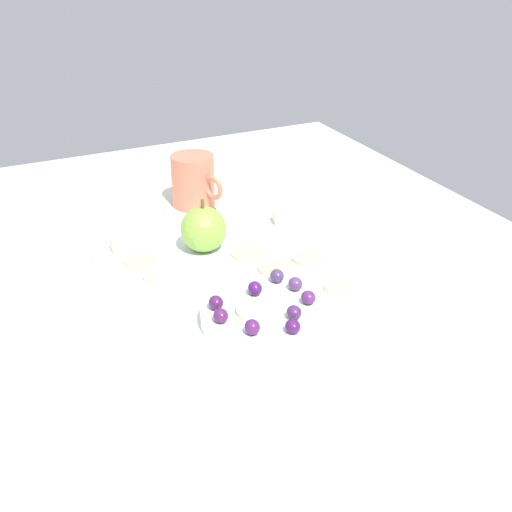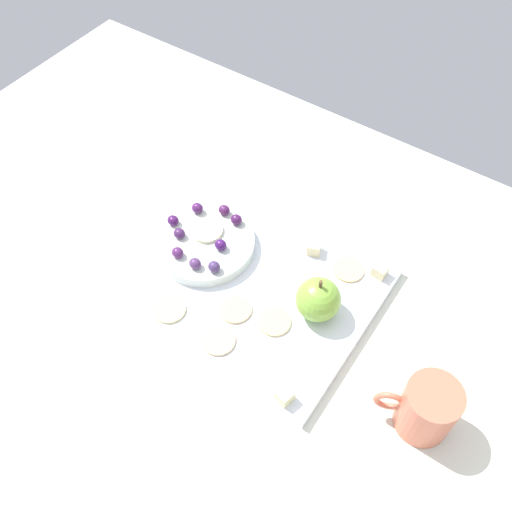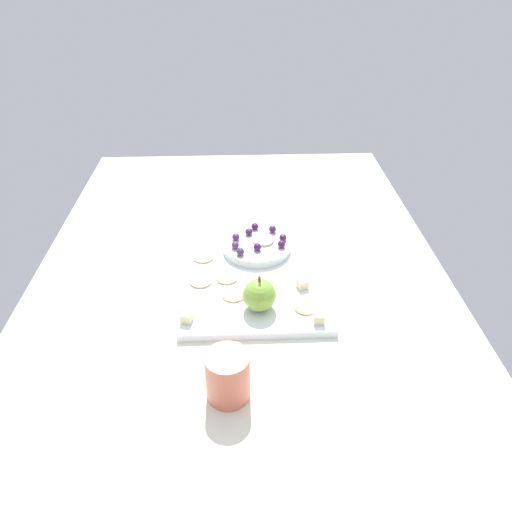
% 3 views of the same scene
% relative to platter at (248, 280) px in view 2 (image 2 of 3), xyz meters
% --- Properties ---
extents(table, '(1.31, 0.90, 0.05)m').
position_rel_platter_xyz_m(table, '(0.02, 0.03, -0.03)').
color(table, silver).
rests_on(table, ground).
extents(platter, '(0.37, 0.30, 0.02)m').
position_rel_platter_xyz_m(platter, '(0.00, 0.00, 0.00)').
color(platter, white).
rests_on(platter, table).
extents(serving_dish, '(0.15, 0.15, 0.02)m').
position_rel_platter_xyz_m(serving_dish, '(0.09, -0.01, 0.02)').
color(serving_dish, silver).
rests_on(serving_dish, platter).
extents(apple_whole, '(0.06, 0.06, 0.06)m').
position_rel_platter_xyz_m(apple_whole, '(-0.12, -0.01, 0.04)').
color(apple_whole, '#7EB13B').
rests_on(apple_whole, platter).
extents(apple_stem, '(0.01, 0.01, 0.01)m').
position_rel_platter_xyz_m(apple_stem, '(-0.12, -0.01, 0.08)').
color(apple_stem, brown).
rests_on(apple_stem, apple_whole).
extents(cheese_cube_0, '(0.02, 0.02, 0.02)m').
position_rel_platter_xyz_m(cheese_cube_0, '(-0.16, -0.11, 0.02)').
color(cheese_cube_0, beige).
rests_on(cheese_cube_0, platter).
extents(cheese_cube_1, '(0.02, 0.02, 0.02)m').
position_rel_platter_xyz_m(cheese_cube_1, '(-0.15, 0.13, 0.02)').
color(cheese_cube_1, beige).
rests_on(cheese_cube_1, platter).
extents(cheese_cube_2, '(0.03, 0.03, 0.02)m').
position_rel_platter_xyz_m(cheese_cube_2, '(-0.06, -0.10, 0.02)').
color(cheese_cube_2, beige).
rests_on(cheese_cube_2, platter).
extents(cracker_0, '(0.05, 0.05, 0.00)m').
position_rel_platter_xyz_m(cracker_0, '(-0.03, 0.11, 0.01)').
color(cracker_0, '#D3B586').
rests_on(cracker_0, platter).
extents(cracker_1, '(0.05, 0.05, 0.00)m').
position_rel_platter_xyz_m(cracker_1, '(-0.12, -0.10, 0.01)').
color(cracker_1, '#E2BB82').
rests_on(cracker_1, platter).
extents(cracker_2, '(0.05, 0.05, 0.00)m').
position_rel_platter_xyz_m(cracker_2, '(0.06, 0.11, 0.01)').
color(cracker_2, '#D5C086').
rests_on(cracker_2, platter).
extents(cracker_3, '(0.05, 0.05, 0.00)m').
position_rel_platter_xyz_m(cracker_3, '(-0.08, 0.04, 0.01)').
color(cracker_3, '#E1C083').
rests_on(cracker_3, platter).
extents(cracker_4, '(0.05, 0.05, 0.00)m').
position_rel_platter_xyz_m(cracker_4, '(-0.02, 0.06, 0.01)').
color(cracker_4, '#DEB582').
rests_on(cracker_4, platter).
extents(grape_0, '(0.02, 0.02, 0.02)m').
position_rel_platter_xyz_m(grape_0, '(0.13, -0.05, 0.04)').
color(grape_0, '#4B1D58').
rests_on(grape_0, serving_dish).
extents(grape_1, '(0.02, 0.02, 0.02)m').
position_rel_platter_xyz_m(grape_1, '(0.06, -0.01, 0.04)').
color(grape_1, '#41175D').
rests_on(grape_1, serving_dish).
extents(grape_2, '(0.02, 0.02, 0.02)m').
position_rel_platter_xyz_m(grape_2, '(0.09, -0.07, 0.04)').
color(grape_2, '#4A1C4F').
rests_on(grape_2, serving_dish).
extents(grape_3, '(0.02, 0.02, 0.02)m').
position_rel_platter_xyz_m(grape_3, '(0.10, 0.04, 0.04)').
color(grape_3, '#50235A').
rests_on(grape_3, serving_dish).
extents(grape_4, '(0.02, 0.02, 0.02)m').
position_rel_platter_xyz_m(grape_4, '(0.07, -0.06, 0.04)').
color(grape_4, '#44194A').
rests_on(grape_4, serving_dish).
extents(grape_5, '(0.02, 0.02, 0.02)m').
position_rel_platter_xyz_m(grape_5, '(0.04, 0.03, 0.04)').
color(grape_5, '#43305E').
rests_on(grape_5, serving_dish).
extents(grape_6, '(0.02, 0.02, 0.02)m').
position_rel_platter_xyz_m(grape_6, '(0.12, 0.01, 0.04)').
color(grape_6, '#412150').
rests_on(grape_6, serving_dish).
extents(grape_7, '(0.02, 0.02, 0.02)m').
position_rel_platter_xyz_m(grape_7, '(0.07, 0.04, 0.04)').
color(grape_7, '#503061').
rests_on(grape_7, serving_dish).
extents(grape_8, '(0.02, 0.02, 0.02)m').
position_rel_platter_xyz_m(grape_8, '(0.15, -0.01, 0.04)').
color(grape_8, '#411651').
rests_on(grape_8, serving_dish).
extents(apple_slice_0, '(0.05, 0.05, 0.01)m').
position_rel_platter_xyz_m(apple_slice_0, '(0.09, -0.02, 0.03)').
color(apple_slice_0, beige).
rests_on(apple_slice_0, serving_dish).
extents(cup, '(0.10, 0.07, 0.09)m').
position_rel_platter_xyz_m(cup, '(-0.31, 0.05, 0.03)').
color(cup, '#D26A4F').
rests_on(cup, table).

